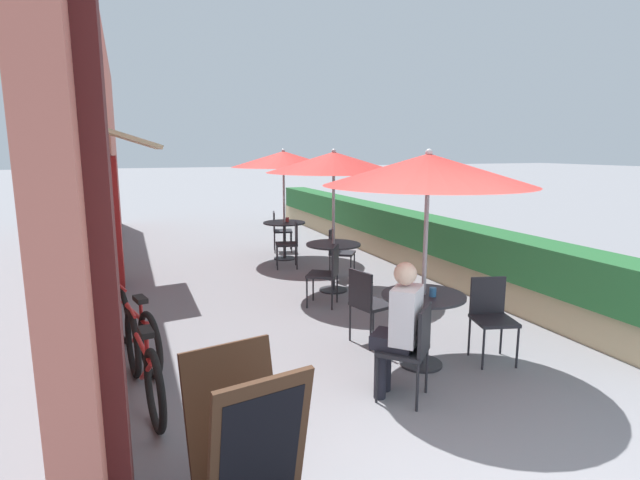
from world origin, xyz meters
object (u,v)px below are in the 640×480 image
object	(u,v)px
cafe_chair_near_left	(412,345)
coffee_cup_far	(287,220)
coffee_cup_near	(433,292)
patio_umbrella_mid	(334,162)
cafe_chair_mid_left	(338,249)
cafe_chair_far_left	(279,228)
patio_table_mid	(333,255)
cafe_chair_far_right	(291,241)
patio_umbrella_near	(428,170)
cafe_chair_mid_right	(328,270)
patio_umbrella_far	(283,159)
menu_board	(246,434)
cafe_chair_near_back	(367,300)
bicycle_second	(135,327)
patio_table_far	(284,231)
seated_patron_near_left	(400,324)
patio_table_near	(423,312)
bicycle_leaning	(143,363)
cafe_chair_near_right	(491,312)

from	to	relation	value
cafe_chair_near_left	coffee_cup_far	bearing A→B (deg)	38.30
coffee_cup_near	patio_umbrella_mid	world-z (taller)	patio_umbrella_mid
cafe_chair_mid_left	cafe_chair_far_left	distance (m)	2.59
patio_table_mid	cafe_chair_far_right	distance (m)	1.74
patio_umbrella_mid	coffee_cup_near	bearing A→B (deg)	-93.16
patio_umbrella_near	cafe_chair_mid_right	distance (m)	2.65
patio_umbrella_far	coffee_cup_near	bearing A→B (deg)	-91.43
cafe_chair_mid_left	menu_board	distance (m)	5.62
cafe_chair_near_back	cafe_chair_far_right	xyz separation A→B (m)	(0.34, 3.88, 0.00)
bicycle_second	menu_board	xyz separation A→B (m)	(0.60, -2.60, 0.13)
cafe_chair_far_left	bicycle_second	distance (m)	5.76
patio_table_far	cafe_chair_far_left	size ratio (longest dim) A/B	0.97
seated_patron_near_left	cafe_chair_far_left	size ratio (longest dim) A/B	1.44
cafe_chair_near_back	cafe_chair_mid_right	size ratio (longest dim) A/B	1.00
menu_board	patio_table_near	bearing A→B (deg)	21.54
cafe_chair_far_right	bicycle_leaning	bearing A→B (deg)	161.85
patio_umbrella_mid	cafe_chair_near_left	bearing A→B (deg)	-101.47
patio_table_near	cafe_chair_near_back	size ratio (longest dim) A/B	0.97
patio_umbrella_near	patio_table_mid	size ratio (longest dim) A/B	2.60
cafe_chair_near_left	bicycle_second	bearing A→B (deg)	96.51
cafe_chair_near_left	cafe_chair_near_back	size ratio (longest dim) A/B	1.00
cafe_chair_mid_left	menu_board	bearing A→B (deg)	5.39
patio_umbrella_far	cafe_chair_mid_right	bearing A→B (deg)	-96.17
patio_table_far	patio_table_near	bearing A→B (deg)	-91.96
cafe_chair_mid_left	menu_board	size ratio (longest dim) A/B	0.90
cafe_chair_near_back	bicycle_leaning	size ratio (longest dim) A/B	0.49
patio_umbrella_mid	cafe_chair_far_left	distance (m)	3.58
cafe_chair_far_right	patio_table_far	bearing A→B (deg)	5.71
patio_umbrella_far	bicycle_second	bearing A→B (deg)	-125.41
patio_umbrella_mid	cafe_chair_far_right	size ratio (longest dim) A/B	2.54
bicycle_second	menu_board	distance (m)	2.67
cafe_chair_mid_right	coffee_cup_far	size ratio (longest dim) A/B	9.67
coffee_cup_far	seated_patron_near_left	bearing A→B (deg)	-97.96
patio_table_mid	cafe_chair_near_right	bearing A→B (deg)	-79.66
cafe_chair_mid_left	bicycle_leaning	distance (m)	4.65
patio_umbrella_far	menu_board	distance (m)	7.28
cafe_chair_near_left	cafe_chair_near_right	distance (m)	1.33
cafe_chair_near_left	cafe_chair_mid_right	bearing A→B (deg)	38.61
patio_table_far	patio_table_mid	bearing A→B (deg)	-89.37
cafe_chair_near_back	cafe_chair_far_right	size ratio (longest dim) A/B	1.00
patio_table_mid	coffee_cup_near	bearing A→B (deg)	-93.16
bicycle_leaning	coffee_cup_far	bearing A→B (deg)	52.52
cafe_chair_mid_right	seated_patron_near_left	bearing A→B (deg)	-154.19
patio_table_near	patio_table_far	xyz separation A→B (m)	(0.18, 5.36, 0.00)
cafe_chair_mid_right	bicycle_leaning	xyz separation A→B (m)	(-2.54, -1.95, -0.16)
cafe_chair_near_left	cafe_chair_mid_left	xyz separation A→B (m)	(1.07, 4.13, 0.00)
cafe_chair_far_left	coffee_cup_near	bearing A→B (deg)	12.00
cafe_chair_near_back	patio_umbrella_mid	distance (m)	2.65
cafe_chair_far_right	patio_table_mid	bearing A→B (deg)	-160.99
patio_umbrella_near	cafe_chair_far_left	size ratio (longest dim) A/B	2.54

